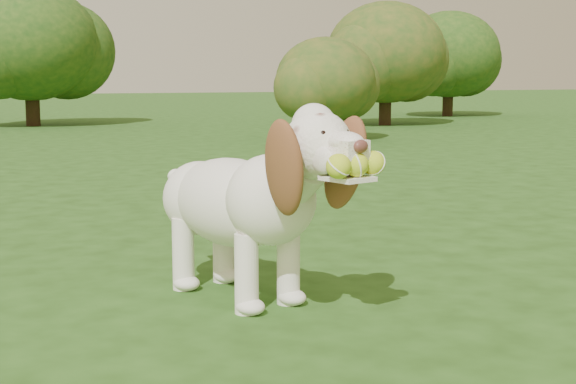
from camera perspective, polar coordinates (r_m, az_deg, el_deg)
name	(u,v)px	position (r m, az deg, el deg)	size (l,w,h in m)	color
ground	(231,311)	(3.02, -4.04, -8.41)	(80.00, 80.00, 0.00)	#204112
dog	(248,196)	(3.05, -2.85, -0.30)	(0.60, 1.18, 0.77)	white
shrub_i	(30,43)	(14.91, -17.89, 10.06)	(2.38, 2.38, 2.47)	#382314
shrub_d	(325,80)	(10.93, 2.67, 7.98)	(1.35, 1.35, 1.40)	#382314
shrub_h	(449,55)	(18.14, 11.38, 9.56)	(2.21, 2.21, 2.29)	#382314
shrub_f	(386,53)	(14.57, 6.98, 9.81)	(2.11, 2.11, 2.19)	#382314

